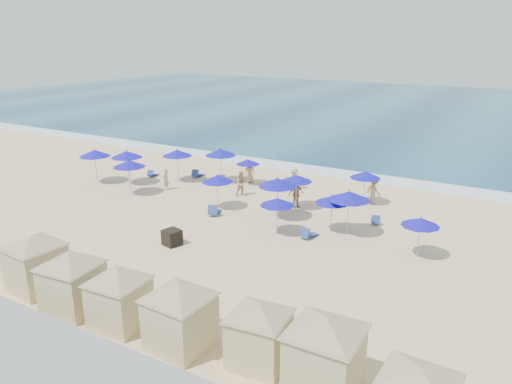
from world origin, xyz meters
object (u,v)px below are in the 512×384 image
at_px(umbrella_6, 277,182).
at_px(umbrella_12, 248,162).
at_px(cabana_3, 180,308).
at_px(cabana_2, 119,291).
at_px(umbrella_2, 177,153).
at_px(cabana_5, 325,344).
at_px(umbrella_1, 95,153).
at_px(umbrella_7, 296,178).
at_px(beachgoer_1, 242,184).
at_px(umbrella_11, 421,222).
at_px(beachgoer_4, 250,172).
at_px(cabana_1, 71,275).
at_px(cabana_0, 34,255).
at_px(beachgoer_5, 294,179).
at_px(umbrella_5, 217,179).
at_px(beachgoer_0, 166,179).
at_px(trash_bin, 172,237).
at_px(umbrella_9, 365,175).
at_px(umbrella_10, 349,196).
at_px(umbrella_4, 221,152).
at_px(beachgoer_2, 296,194).
at_px(beachgoer_3, 374,191).
at_px(umbrella_0, 127,154).
at_px(umbrella_3, 129,164).
at_px(umbrella_8, 332,199).
at_px(cabana_4, 259,326).

xyz_separation_m(umbrella_6, umbrella_12, (-5.37, 5.43, -0.58)).
bearing_deg(cabana_3, cabana_2, -178.95).
bearing_deg(cabana_2, umbrella_2, 122.23).
height_order(cabana_5, umbrella_1, cabana_5).
bearing_deg(umbrella_7, beachgoer_1, 173.77).
xyz_separation_m(umbrella_11, beachgoer_4, (-14.37, 7.27, -1.09)).
distance_m(cabana_1, umbrella_12, 19.35).
height_order(cabana_2, umbrella_12, cabana_2).
distance_m(cabana_0, beachgoer_5, 19.64).
bearing_deg(umbrella_5, cabana_0, -93.73).
bearing_deg(beachgoer_5, beachgoer_0, 115.67).
distance_m(cabana_2, umbrella_12, 19.79).
height_order(trash_bin, beachgoer_4, beachgoer_4).
distance_m(umbrella_1, umbrella_5, 11.43).
height_order(umbrella_6, umbrella_9, umbrella_6).
bearing_deg(beachgoer_1, beachgoer_5, 3.71).
bearing_deg(beachgoer_4, cabana_3, 73.14).
relative_size(umbrella_5, umbrella_6, 0.86).
bearing_deg(umbrella_1, umbrella_10, -0.72).
bearing_deg(umbrella_4, beachgoer_0, -122.55).
bearing_deg(beachgoer_2, beachgoer_1, 118.44).
bearing_deg(beachgoer_1, cabana_0, -140.74).
height_order(umbrella_11, beachgoer_4, umbrella_11).
height_order(beachgoer_1, beachgoer_3, beachgoer_1).
relative_size(umbrella_9, umbrella_11, 1.05).
bearing_deg(umbrella_0, beachgoer_2, 6.46).
xyz_separation_m(umbrella_3, umbrella_8, (15.05, 0.50, -0.29)).
xyz_separation_m(umbrella_9, beachgoer_5, (-5.49, 0.59, -1.23)).
bearing_deg(beachgoer_3, umbrella_10, 118.23).
bearing_deg(umbrella_3, beachgoer_4, 49.35).
relative_size(umbrella_9, umbrella_12, 1.14).
distance_m(cabana_0, beachgoer_0, 15.33).
bearing_deg(umbrella_11, trash_bin, -156.84).
bearing_deg(umbrella_10, umbrella_2, 166.25).
distance_m(cabana_4, umbrella_7, 16.36).
xyz_separation_m(cabana_1, beachgoer_4, (-3.24, 19.63, -0.75)).
distance_m(trash_bin, umbrella_11, 13.04).
bearing_deg(umbrella_8, umbrella_0, 175.62).
distance_m(umbrella_3, beachgoer_0, 2.94).
xyz_separation_m(umbrella_6, umbrella_11, (8.84, -1.32, -0.43)).
distance_m(umbrella_5, umbrella_6, 4.28).
bearing_deg(cabana_2, umbrella_10, 71.50).
relative_size(umbrella_8, beachgoer_3, 1.29).
xyz_separation_m(beachgoer_3, beachgoer_4, (-9.75, 0.02, -0.04)).
height_order(umbrella_3, umbrella_12, umbrella_3).
distance_m(cabana_4, umbrella_3, 21.23).
bearing_deg(umbrella_0, umbrella_11, -5.90).
height_order(umbrella_4, umbrella_7, umbrella_4).
bearing_deg(umbrella_4, cabana_3, -59.96).
xyz_separation_m(umbrella_0, umbrella_10, (18.01, -1.22, 0.00)).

